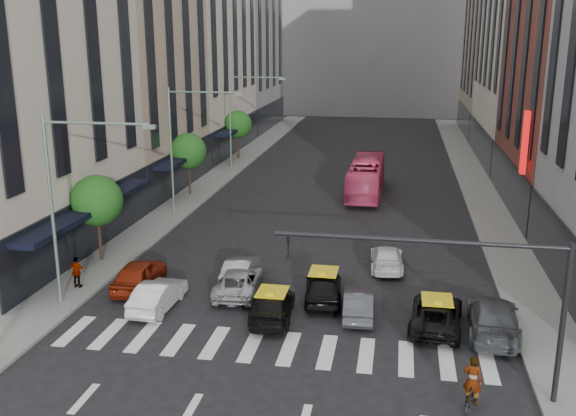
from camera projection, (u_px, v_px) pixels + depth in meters
The scene contains 30 objects.
ground at pixel (267, 365), 25.31m from camera, with size 160.00×160.00×0.00m, color black.
sidewalk_left at pixel (208, 184), 55.74m from camera, with size 3.00×96.00×0.15m, color slate.
sidewalk_right at pixel (482, 195), 51.90m from camera, with size 3.00×96.00×0.15m, color slate.
building_left_a at pixel (1, 8), 34.95m from camera, with size 8.00×18.00×28.00m, color beige.
building_left_b at pixel (130, 43), 51.64m from camera, with size 8.00×16.00×24.00m, color tan.
building_left_d at pixel (241, 16), 86.03m from camera, with size 8.00×18.00×30.00m, color gray.
building_right_d at pixel (504, 23), 80.63m from camera, with size 8.00×18.00×28.00m, color tan.
building_far at pixel (375, 0), 101.43m from camera, with size 30.00×10.00×36.00m, color gray.
tree_near at pixel (97, 201), 35.84m from camera, with size 2.88×2.88×4.95m.
tree_mid at pixel (188, 151), 51.05m from camera, with size 2.88×2.88×4.95m.
tree_far at pixel (238, 125), 66.26m from camera, with size 2.88×2.88×4.95m.
streetlamp_near at pixel (69, 187), 29.25m from camera, with size 5.38×0.25×9.00m.
streetlamp_mid at pixel (184, 135), 44.46m from camera, with size 5.38×0.25×9.00m.
streetlamp_far at pixel (240, 109), 59.68m from camera, with size 5.38×0.25×9.00m.
traffic_signal at pixel (480, 281), 21.91m from camera, with size 10.10×0.20×6.00m.
liberty_sign at pixel (525, 143), 40.66m from camera, with size 0.30×0.70×4.00m.
car_red at pixel (139, 274), 32.83m from camera, with size 1.79×4.44×1.51m, color maroon.
car_white_front at pixel (158, 295), 30.41m from camera, with size 1.45×4.15×1.37m, color silver.
car_silver at pixel (239, 281), 32.18m from camera, with size 2.17×4.71×1.31m, color #A9A9AE.
taxi_left at pixel (272, 305), 29.30m from camera, with size 1.83×4.51×1.31m, color black.
taxi_center at pixel (323, 286), 31.28m from camera, with size 1.77×4.40×1.50m, color black.
car_grey_mid at pixel (358, 303), 29.61m from camera, with size 1.34×3.84×1.27m, color #3B3D42.
taxi_right at pixel (436, 314), 28.41m from camera, with size 2.18×4.73×1.31m, color black.
car_grey_curb at pixel (493, 318), 27.78m from camera, with size 2.12×5.21×1.51m, color #484C50.
car_row2_left at pixel (240, 270), 33.75m from camera, with size 1.38×3.95×1.30m, color #9C9BA0.
car_row2_right at pixel (387, 258), 35.65m from camera, with size 1.74×4.29×1.24m, color white.
bus at pixel (366, 177), 51.93m from camera, with size 2.46×10.53×2.93m, color #DF416E.
motorcycle at pixel (471, 399), 22.19m from camera, with size 0.58×1.66×0.87m, color black.
rider at pixel (474, 364), 21.84m from camera, with size 0.66×0.43×1.80m, color gray.
pedestrian_far at pixel (77, 272), 32.52m from camera, with size 0.95×0.40×1.63m, color gray.
Camera 1 is at (4.74, -22.33, 12.61)m, focal length 40.00 mm.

